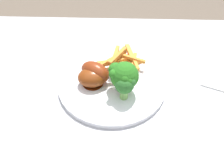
{
  "coord_description": "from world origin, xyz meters",
  "views": [
    {
      "loc": [
        -0.01,
        -0.32,
        1.11
      ],
      "look_at": [
        -0.03,
        0.05,
        0.77
      ],
      "focal_mm": 33.48,
      "sensor_mm": 36.0,
      "label": 1
    }
  ],
  "objects_px": {
    "dinner_plate": "(112,82)",
    "broccoli_floret_middle": "(123,76)",
    "dining_table": "(122,127)",
    "broccoli_floret_front": "(126,84)",
    "broccoli_floret_back": "(126,83)",
    "chicken_drumstick_near": "(95,77)",
    "carrot_fries_pile": "(123,61)",
    "chicken_drumstick_far": "(97,73)"
  },
  "relations": [
    {
      "from": "dinner_plate",
      "to": "broccoli_floret_front",
      "type": "xyz_separation_m",
      "value": [
        0.03,
        -0.05,
        0.05
      ]
    },
    {
      "from": "broccoli_floret_front",
      "to": "carrot_fries_pile",
      "type": "height_order",
      "value": "broccoli_floret_front"
    },
    {
      "from": "chicken_drumstick_near",
      "to": "broccoli_floret_front",
      "type": "bearing_deg",
      "value": -30.61
    },
    {
      "from": "dining_table",
      "to": "broccoli_floret_middle",
      "type": "relative_size",
      "value": 14.36
    },
    {
      "from": "dining_table",
      "to": "chicken_drumstick_far",
      "type": "relative_size",
      "value": 9.04
    },
    {
      "from": "broccoli_floret_front",
      "to": "chicken_drumstick_near",
      "type": "distance_m",
      "value": 0.09
    },
    {
      "from": "broccoli_floret_middle",
      "to": "dining_table",
      "type": "bearing_deg",
      "value": -78.23
    },
    {
      "from": "dinner_plate",
      "to": "chicken_drumstick_near",
      "type": "bearing_deg",
      "value": -164.39
    },
    {
      "from": "broccoli_floret_back",
      "to": "dining_table",
      "type": "bearing_deg",
      "value": -113.04
    },
    {
      "from": "chicken_drumstick_near",
      "to": "chicken_drumstick_far",
      "type": "xyz_separation_m",
      "value": [
        0.0,
        0.01,
        0.0
      ]
    },
    {
      "from": "dining_table",
      "to": "chicken_drumstick_near",
      "type": "distance_m",
      "value": 0.16
    },
    {
      "from": "dinner_plate",
      "to": "broccoli_floret_back",
      "type": "height_order",
      "value": "broccoli_floret_back"
    },
    {
      "from": "dinner_plate",
      "to": "chicken_drumstick_far",
      "type": "xyz_separation_m",
      "value": [
        -0.04,
        -0.0,
        0.03
      ]
    },
    {
      "from": "broccoli_floret_middle",
      "to": "chicken_drumstick_near",
      "type": "distance_m",
      "value": 0.08
    },
    {
      "from": "broccoli_floret_back",
      "to": "broccoli_floret_middle",
      "type": "bearing_deg",
      "value": 135.73
    },
    {
      "from": "dinner_plate",
      "to": "chicken_drumstick_far",
      "type": "height_order",
      "value": "chicken_drumstick_far"
    },
    {
      "from": "dining_table",
      "to": "broccoli_floret_front",
      "type": "relative_size",
      "value": 18.03
    },
    {
      "from": "broccoli_floret_middle",
      "to": "chicken_drumstick_far",
      "type": "relative_size",
      "value": 0.63
    },
    {
      "from": "carrot_fries_pile",
      "to": "chicken_drumstick_near",
      "type": "bearing_deg",
      "value": -133.73
    },
    {
      "from": "dining_table",
      "to": "broccoli_floret_back",
      "type": "relative_size",
      "value": 19.9
    },
    {
      "from": "dinner_plate",
      "to": "carrot_fries_pile",
      "type": "bearing_deg",
      "value": 65.51
    },
    {
      "from": "broccoli_floret_middle",
      "to": "carrot_fries_pile",
      "type": "bearing_deg",
      "value": 88.75
    },
    {
      "from": "dining_table",
      "to": "carrot_fries_pile",
      "type": "bearing_deg",
      "value": 90.78
    },
    {
      "from": "broccoli_floret_front",
      "to": "carrot_fries_pile",
      "type": "relative_size",
      "value": 0.5
    },
    {
      "from": "broccoli_floret_front",
      "to": "broccoli_floret_middle",
      "type": "xyz_separation_m",
      "value": [
        -0.01,
        0.02,
        0.01
      ]
    },
    {
      "from": "dining_table",
      "to": "broccoli_floret_front",
      "type": "xyz_separation_m",
      "value": [
        0.0,
        0.0,
        0.16
      ]
    },
    {
      "from": "broccoli_floret_front",
      "to": "chicken_drumstick_far",
      "type": "relative_size",
      "value": 0.5
    },
    {
      "from": "carrot_fries_pile",
      "to": "chicken_drumstick_far",
      "type": "bearing_deg",
      "value": -135.75
    },
    {
      "from": "broccoli_floret_back",
      "to": "chicken_drumstick_near",
      "type": "relative_size",
      "value": 0.46
    },
    {
      "from": "dinner_plate",
      "to": "chicken_drumstick_far",
      "type": "bearing_deg",
      "value": -176.8
    },
    {
      "from": "broccoli_floret_middle",
      "to": "chicken_drumstick_far",
      "type": "bearing_deg",
      "value": 150.21
    },
    {
      "from": "chicken_drumstick_near",
      "to": "broccoli_floret_back",
      "type": "bearing_deg",
      "value": -24.31
    },
    {
      "from": "dining_table",
      "to": "chicken_drumstick_near",
      "type": "height_order",
      "value": "chicken_drumstick_near"
    },
    {
      "from": "broccoli_floret_back",
      "to": "chicken_drumstick_near",
      "type": "distance_m",
      "value": 0.08
    },
    {
      "from": "dinner_plate",
      "to": "broccoli_floret_back",
      "type": "distance_m",
      "value": 0.07
    },
    {
      "from": "dinner_plate",
      "to": "broccoli_floret_middle",
      "type": "height_order",
      "value": "broccoli_floret_middle"
    },
    {
      "from": "broccoli_floret_back",
      "to": "carrot_fries_pile",
      "type": "xyz_separation_m",
      "value": [
        -0.01,
        0.1,
        -0.02
      ]
    },
    {
      "from": "broccoli_floret_front",
      "to": "dinner_plate",
      "type": "bearing_deg",
      "value": 119.94
    },
    {
      "from": "broccoli_floret_middle",
      "to": "broccoli_floret_back",
      "type": "xyz_separation_m",
      "value": [
        0.01,
        -0.01,
        -0.01
      ]
    },
    {
      "from": "dinner_plate",
      "to": "broccoli_floret_back",
      "type": "relative_size",
      "value": 4.54
    },
    {
      "from": "carrot_fries_pile",
      "to": "chicken_drumstick_near",
      "type": "xyz_separation_m",
      "value": [
        -0.07,
        -0.07,
        0.01
      ]
    },
    {
      "from": "broccoli_floret_front",
      "to": "chicken_drumstick_far",
      "type": "xyz_separation_m",
      "value": [
        -0.07,
        0.05,
        -0.02
      ]
    }
  ]
}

